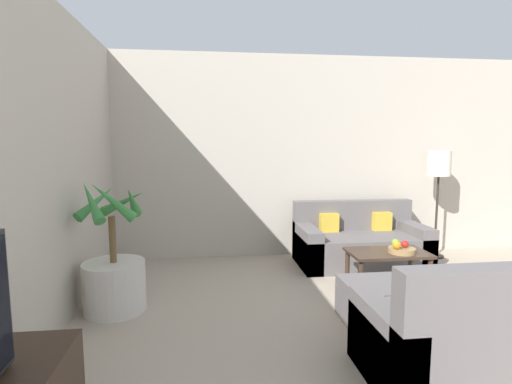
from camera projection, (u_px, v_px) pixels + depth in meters
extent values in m
cube|color=#BCB2A3|center=(364.00, 157.00, 5.55)|extent=(8.37, 0.06, 2.70)
cylinder|color=beige|center=(115.00, 286.00, 3.65)|extent=(0.56, 0.56, 0.46)
cylinder|color=brown|center=(113.00, 239.00, 3.60)|extent=(0.06, 0.06, 0.42)
cone|color=#38843D|center=(133.00, 201.00, 3.58)|extent=(0.10, 0.43, 0.35)
cone|color=#38843D|center=(123.00, 202.00, 3.77)|extent=(0.47, 0.24, 0.29)
cone|color=#38843D|center=(96.00, 202.00, 3.66)|extent=(0.34, 0.42, 0.32)
cone|color=#38843D|center=(91.00, 201.00, 3.44)|extent=(0.32, 0.39, 0.38)
cone|color=#38843D|center=(113.00, 201.00, 3.41)|extent=(0.41, 0.22, 0.39)
cube|color=#605B5B|center=(361.00, 249.00, 5.06)|extent=(1.60, 0.82, 0.39)
cube|color=#605B5B|center=(352.00, 215.00, 5.33)|extent=(1.60, 0.16, 0.39)
cube|color=#605B5B|center=(307.00, 247.00, 4.96)|extent=(0.20, 0.82, 0.51)
cube|color=#605B5B|center=(413.00, 243.00, 5.13)|extent=(0.20, 0.82, 0.51)
cube|color=gold|center=(329.00, 223.00, 5.18)|extent=(0.24, 0.12, 0.24)
cube|color=gold|center=(382.00, 221.00, 5.27)|extent=(0.24, 0.12, 0.24)
cylinder|color=#2D2823|center=(434.00, 256.00, 5.43)|extent=(0.24, 0.24, 0.03)
cylinder|color=#2D2823|center=(436.00, 216.00, 5.36)|extent=(0.03, 0.03, 1.08)
cylinder|color=silver|center=(439.00, 163.00, 5.27)|extent=(0.30, 0.30, 0.33)
cylinder|color=#38281E|center=(361.00, 279.00, 3.96)|extent=(0.05, 0.05, 0.38)
cylinder|color=#38281E|center=(430.00, 276.00, 4.05)|extent=(0.05, 0.05, 0.38)
cylinder|color=#38281E|center=(347.00, 267.00, 4.34)|extent=(0.05, 0.05, 0.38)
cylinder|color=#38281E|center=(410.00, 265.00, 4.43)|extent=(0.05, 0.05, 0.38)
cube|color=#38281E|center=(388.00, 253.00, 4.17)|extent=(0.82, 0.48, 0.03)
cylinder|color=#997A4C|center=(402.00, 250.00, 4.11)|extent=(0.27, 0.27, 0.05)
sphere|color=red|center=(405.00, 244.00, 4.11)|extent=(0.08, 0.08, 0.08)
sphere|color=olive|center=(395.00, 243.00, 4.16)|extent=(0.08, 0.08, 0.08)
sphere|color=orange|center=(397.00, 245.00, 4.05)|extent=(0.08, 0.08, 0.08)
cube|color=#605B5B|center=(431.00, 351.00, 2.56)|extent=(0.82, 0.80, 0.42)
cube|color=#605B5B|center=(468.00, 307.00, 2.19)|extent=(0.82, 0.16, 0.44)
cube|color=#605B5B|center=(382.00, 347.00, 2.51)|extent=(0.16, 0.80, 0.52)
cube|color=#605B5B|center=(479.00, 340.00, 2.59)|extent=(0.16, 0.80, 0.52)
cube|color=#605B5B|center=(380.00, 303.00, 3.41)|extent=(0.61, 0.55, 0.36)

